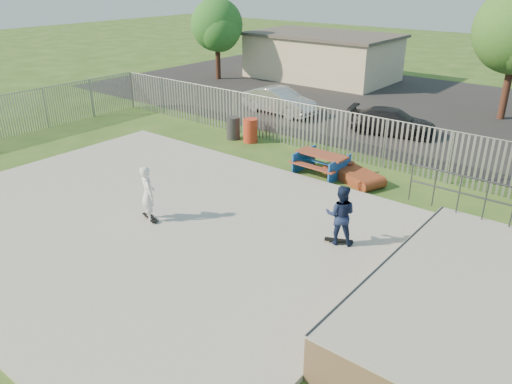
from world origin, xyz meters
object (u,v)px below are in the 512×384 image
Objects in this scene: car_silver at (280,101)px; trash_bin_grey at (233,128)px; funbox at (354,175)px; skater_white at (148,194)px; trash_bin_red at (250,131)px; car_dark at (392,122)px; tree_left at (217,25)px; skater_navy at (341,215)px; picnic_table at (321,163)px.

trash_bin_grey is at bearing -165.08° from car_silver.
skater_white is at bearing -93.75° from funbox.
car_dark is (4.55, 5.18, 0.08)m from trash_bin_red.
car_silver is (-7.85, 5.99, 0.52)m from funbox.
funbox is 2.10× the size of trash_bin_red.
trash_bin_red is (-5.96, 1.16, 0.34)m from funbox.
tree_left is at bearing 65.19° from car_silver.
skater_navy is at bearing -129.54° from skater_white.
trash_bin_grey is 7.63m from car_dark.
funbox is at bearing 178.44° from car_dark.
trash_bin_red is 0.94m from trash_bin_grey.
picnic_table reaches higher than funbox.
funbox is 9.89m from car_silver.
car_dark is at bearing 123.26° from funbox.
skater_white is at bearing -65.74° from trash_bin_grey.
trash_bin_red is 8.71m from skater_white.
funbox is at bearing 10.24° from picnic_table.
car_silver is (-1.89, 4.83, 0.18)m from trash_bin_red.
trash_bin_grey is at bearing 120.02° from car_dark.
funbox is 7.84m from skater_white.
car_silver is 10.98m from tree_left.
car_dark is at bearing -16.76° from tree_left.
trash_bin_grey is 0.60× the size of skater_white.
funbox is at bearing -88.29° from skater_white.
skater_navy reaches higher than car_dark.
skater_white reaches higher than trash_bin_grey.
picnic_table is 19.67m from tree_left.
trash_bin_grey is at bearing 169.47° from picnic_table.
trash_bin_red is 5.19m from car_silver.
funbox is 20.67m from tree_left.
tree_left reaches higher than picnic_table.
trash_bin_grey is at bearing -44.52° from tree_left.
trash_bin_grey reaches higher than picnic_table.
skater_navy is (3.39, -4.51, 0.60)m from picnic_table.
car_dark is at bearing -71.55° from skater_white.
tree_left is 3.21× the size of skater_navy.
funbox is at bearing -123.38° from car_silver.
tree_left is at bearing 167.83° from funbox.
skater_white reaches higher than car_silver.
tree_left reaches higher than trash_bin_grey.
funbox is 2.19× the size of trash_bin_grey.
car_silver is 13.88m from skater_white.
skater_navy is (19.17, -15.76, -2.75)m from tree_left.
picnic_table is 1.35m from funbox.
trash_bin_grey is 10.65m from skater_navy.
funbox is 6.08m from trash_bin_red.
car_dark is 2.40× the size of skater_white.
funbox is at bearing -32.89° from tree_left.
trash_bin_red is at bearing -154.70° from car_silver.
funbox is 0.41× the size of tree_left.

